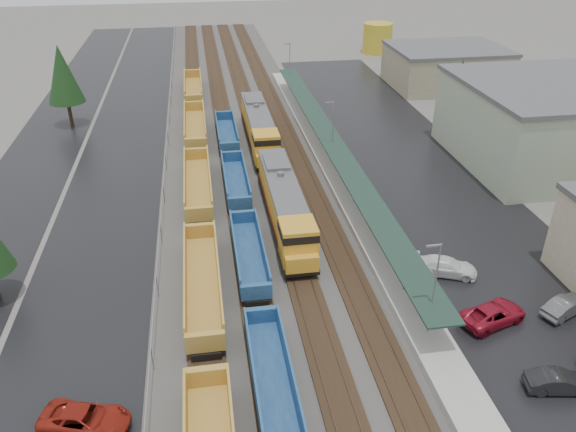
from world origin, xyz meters
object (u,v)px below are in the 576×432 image
at_px(locomotive_trail, 259,128).
at_px(well_string_yellow, 200,226).
at_px(storage_tank, 377,38).
at_px(parked_car_west_c, 85,420).
at_px(parked_car_east_c, 446,267).
at_px(parked_car_east_a, 559,382).
at_px(parked_car_east_e, 566,306).
at_px(locomotive_lead, 285,206).
at_px(parked_car_east_b, 493,314).
at_px(well_string_blue, 259,307).

bearing_deg(locomotive_trail, well_string_yellow, -110.41).
height_order(storage_tank, parked_car_west_c, storage_tank).
bearing_deg(parked_car_east_c, parked_car_east_a, -150.10).
distance_m(parked_car_east_c, parked_car_east_e, 9.31).
xyz_separation_m(locomotive_lead, parked_car_east_c, (12.02, -9.71, -1.64)).
xyz_separation_m(locomotive_trail, storage_tank, (29.87, 46.98, 0.57)).
xyz_separation_m(parked_car_west_c, parked_car_east_e, (33.97, 5.25, -0.04)).
relative_size(parked_car_west_c, parked_car_east_a, 1.26).
distance_m(storage_tank, parked_car_east_b, 85.80).
height_order(well_string_blue, parked_car_east_c, well_string_blue).
bearing_deg(parked_car_east_e, well_string_blue, 59.14).
bearing_deg(well_string_blue, parked_car_east_a, -29.17).
bearing_deg(well_string_blue, parked_car_east_b, -10.39).
bearing_deg(locomotive_lead, parked_car_east_e, -40.58).
distance_m(locomotive_lead, parked_car_west_c, 26.24).
bearing_deg(locomotive_trail, storage_tank, 57.56).
bearing_deg(parked_car_east_e, locomotive_trail, 3.76).
bearing_deg(locomotive_trail, parked_car_west_c, -109.72).
relative_size(well_string_blue, parked_car_east_c, 16.75).
relative_size(locomotive_lead, parked_car_east_e, 4.67).
bearing_deg(storage_tank, parked_car_east_a, -99.95).
bearing_deg(parked_car_east_b, locomotive_trail, 1.41).
bearing_deg(locomotive_trail, parked_car_east_b, -70.74).
relative_size(parked_car_west_c, parked_car_east_e, 1.25).
height_order(locomotive_lead, parked_car_east_e, locomotive_lead).
bearing_deg(parked_car_east_a, parked_car_east_b, 17.64).
relative_size(locomotive_trail, parked_car_east_a, 4.70).
bearing_deg(parked_car_east_c, locomotive_lead, 72.87).
xyz_separation_m(locomotive_lead, parked_car_east_b, (12.96, -16.11, -1.65)).
xyz_separation_m(storage_tank, parked_car_east_e, (-11.07, -84.08, -2.26)).
bearing_deg(storage_tank, parked_car_east_c, -102.94).
height_order(locomotive_trail, well_string_blue, locomotive_trail).
relative_size(storage_tank, parked_car_east_e, 1.40).
height_order(well_string_blue, parked_car_east_a, well_string_blue).
distance_m(locomotive_trail, well_string_yellow, 22.97).
distance_m(well_string_blue, parked_car_east_e, 23.01).
bearing_deg(parked_car_east_c, well_string_blue, 123.40).
bearing_deg(locomotive_lead, parked_car_west_c, -125.42).
distance_m(locomotive_trail, parked_car_east_c, 33.02).
xyz_separation_m(parked_car_east_a, parked_car_east_b, (-0.95, 6.89, 0.03)).
distance_m(locomotive_lead, parked_car_east_c, 15.54).
bearing_deg(locomotive_lead, storage_tank, 66.28).
height_order(locomotive_trail, well_string_yellow, locomotive_trail).
bearing_deg(parked_car_west_c, locomotive_trail, -2.88).
height_order(parked_car_west_c, parked_car_east_c, parked_car_east_c).
bearing_deg(parked_car_east_e, parked_car_east_c, 23.57).
height_order(well_string_blue, parked_car_east_e, well_string_blue).
distance_m(parked_car_east_b, parked_car_east_c, 6.47).
distance_m(locomotive_lead, locomotive_trail, 21.00).
relative_size(parked_car_east_a, parked_car_east_e, 0.99).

